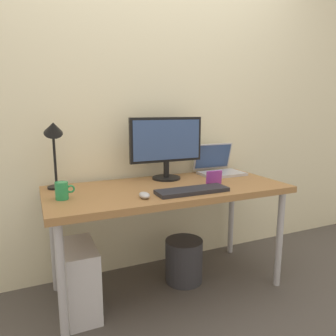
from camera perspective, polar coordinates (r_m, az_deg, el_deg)
The scene contains 12 objects.
ground_plane at distance 2.28m, azimuth 0.00°, elevation -20.83°, with size 6.00×6.00×0.00m, color #4C4742.
back_wall at distance 2.32m, azimuth -4.07°, elevation 13.30°, with size 4.40×0.04×2.60m, color beige.
desk at distance 2.02m, azimuth 0.00°, elevation -5.01°, with size 1.52×0.67×0.71m.
monitor at distance 2.18m, azimuth -0.29°, elevation 4.37°, with size 0.53×0.20×0.43m.
laptop at distance 2.43m, azimuth 9.09°, elevation 0.34°, with size 0.32×0.28×0.23m.
desk_lamp at distance 2.00m, azimuth -20.12°, elevation 5.04°, with size 0.11×0.16×0.44m.
keyboard at distance 1.86m, azimuth 4.44°, elevation -4.13°, with size 0.44×0.14×0.02m, color #232328.
mouse at distance 1.74m, azimuth -4.34°, elevation -4.97°, with size 0.06×0.09×0.03m, color #B2B2B7.
coffee_mug at distance 1.80m, azimuth -18.77°, elevation -3.93°, with size 0.11×0.07×0.10m.
photo_frame at distance 2.06m, azimuth 8.39°, elevation -1.75°, with size 0.11×0.02×0.09m, color purple.
computer_tower at distance 2.01m, azimuth -15.66°, elevation -18.99°, with size 0.18×0.36×0.42m, color silver.
wastebasket at distance 2.28m, azimuth 2.91°, elevation -16.51°, with size 0.26×0.26×0.30m, color #333338.
Camera 1 is at (-0.79, -1.78, 1.19)m, focal length 33.40 mm.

